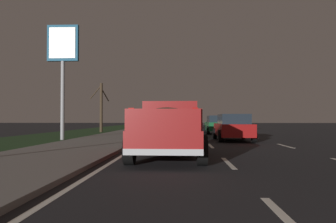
# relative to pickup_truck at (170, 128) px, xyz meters

# --- Properties ---
(ground) EXTENTS (144.00, 144.00, 0.00)m
(ground) POSITION_rel_pickup_truck_xyz_m (16.65, -3.50, -0.98)
(ground) COLOR black
(sidewalk_shoulder) EXTENTS (108.00, 4.00, 0.12)m
(sidewalk_shoulder) POSITION_rel_pickup_truck_xyz_m (16.65, 3.95, -0.92)
(sidewalk_shoulder) COLOR slate
(sidewalk_shoulder) RESTS_ON ground
(grass_verge) EXTENTS (108.00, 6.00, 0.01)m
(grass_verge) POSITION_rel_pickup_truck_xyz_m (16.65, 8.95, -0.98)
(grass_verge) COLOR #1E3819
(grass_verge) RESTS_ON ground
(lane_markings) EXTENTS (108.00, 7.04, 0.01)m
(lane_markings) POSITION_rel_pickup_truck_xyz_m (19.27, -0.41, -0.98)
(lane_markings) COLOR silver
(lane_markings) RESTS_ON ground
(pickup_truck) EXTENTS (5.46, 2.35, 1.87)m
(pickup_truck) POSITION_rel_pickup_truck_xyz_m (0.00, 0.00, 0.00)
(pickup_truck) COLOR maroon
(pickup_truck) RESTS_ON ground
(sedan_green) EXTENTS (4.42, 2.05, 1.54)m
(sedan_green) POSITION_rel_pickup_truck_xyz_m (16.95, -3.38, -0.20)
(sedan_green) COLOR #14592D
(sedan_green) RESTS_ON ground
(sedan_black) EXTENTS (4.42, 2.05, 1.54)m
(sedan_black) POSITION_rel_pickup_truck_xyz_m (9.52, -0.19, -0.20)
(sedan_black) COLOR black
(sedan_black) RESTS_ON ground
(sedan_red) EXTENTS (4.41, 2.03, 1.54)m
(sedan_red) POSITION_rel_pickup_truck_xyz_m (8.34, -3.38, -0.20)
(sedan_red) COLOR maroon
(sedan_red) RESTS_ON ground
(sedan_tan) EXTENTS (4.42, 2.05, 1.54)m
(sedan_tan) POSITION_rel_pickup_truck_xyz_m (30.83, -0.02, -0.20)
(sedan_tan) COLOR #9E845B
(sedan_tan) RESTS_ON ground
(gas_price_sign) EXTENTS (0.27, 1.90, 6.98)m
(gas_price_sign) POSITION_rel_pickup_truck_xyz_m (8.61, 6.84, 4.27)
(gas_price_sign) COLOR #99999E
(gas_price_sign) RESTS_ON ground
(bare_tree_far) EXTENTS (1.36, 1.59, 4.67)m
(bare_tree_far) POSITION_rel_pickup_truck_xyz_m (19.97, 7.35, 1.50)
(bare_tree_far) COLOR #423323
(bare_tree_far) RESTS_ON ground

